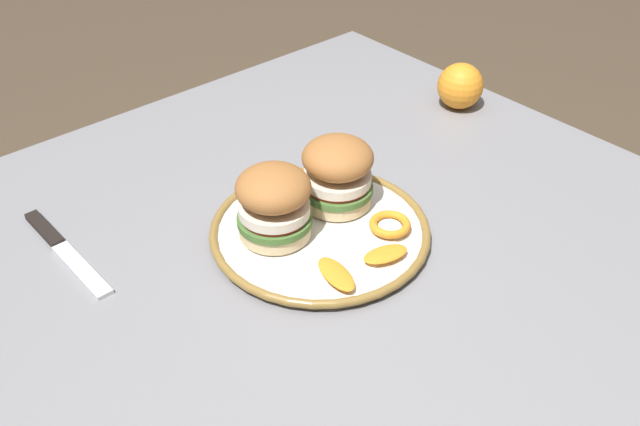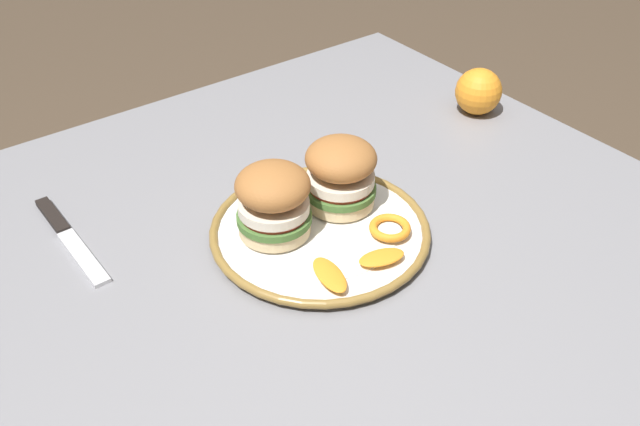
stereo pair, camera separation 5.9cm
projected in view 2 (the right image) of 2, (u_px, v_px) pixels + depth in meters
name	position (u px, v px, depth m)	size (l,w,h in m)	color
dining_table	(361.00, 315.00, 0.97)	(1.14, 1.02, 0.74)	gray
dinner_plate	(320.00, 231.00, 0.95)	(0.30, 0.30, 0.02)	white
sandwich_half_left	(273.00, 200.00, 0.91)	(0.10, 0.10, 0.10)	beige
sandwich_half_right	(341.00, 173.00, 0.96)	(0.12, 0.12, 0.10)	beige
orange_peel_curled	(390.00, 228.00, 0.93)	(0.08, 0.08, 0.01)	orange
orange_peel_strip_long	(382.00, 257.00, 0.89)	(0.05, 0.07, 0.01)	orange
orange_peel_strip_short	(330.00, 275.00, 0.86)	(0.08, 0.04, 0.01)	orange
whole_orange	(478.00, 91.00, 1.21)	(0.08, 0.08, 0.08)	orange
table_knife	(66.00, 234.00, 0.96)	(0.22, 0.02, 0.01)	silver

